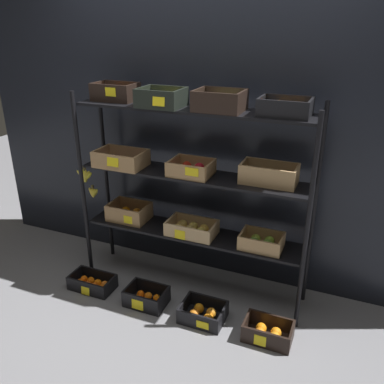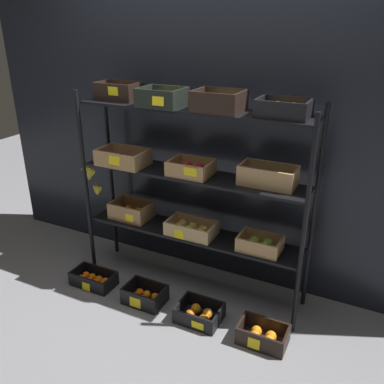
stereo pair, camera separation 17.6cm
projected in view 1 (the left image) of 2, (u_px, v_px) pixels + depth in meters
ground_plane at (192, 285)px, 3.35m from camera, size 10.00×10.00×0.00m
storefront_wall at (210, 130)px, 3.19m from camera, size 4.12×0.12×2.41m
display_rack at (190, 169)px, 2.96m from camera, size 1.87×0.36×1.58m
crate_ground_tangerine at (92, 283)px, 3.29m from camera, size 0.36×0.21×0.12m
crate_ground_left_tangerine at (146, 298)px, 3.11m from camera, size 0.31×0.22×0.13m
crate_ground_orange at (203, 314)px, 2.95m from camera, size 0.31×0.25×0.12m
crate_ground_right_orange at (268, 333)px, 2.77m from camera, size 0.33×0.21×0.13m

